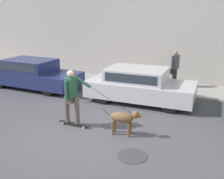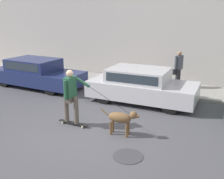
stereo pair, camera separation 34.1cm
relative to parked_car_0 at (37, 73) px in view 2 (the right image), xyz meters
The scene contains 9 objects.
ground_plane 5.68m from the parked_car_0, 35.23° to the right, with size 36.00×36.00×0.00m, color #47474C.
back_wall 5.96m from the parked_car_0, 37.10° to the left, with size 32.00×0.30×4.18m.
sidewalk_curb 5.13m from the parked_car_0, 25.23° to the left, with size 30.00×2.29×0.11m.
parked_car_0 is the anchor object (origin of this frame).
parked_car_1 5.19m from the parked_car_0, ahead, with size 4.16×1.86×1.32m.
dog 6.41m from the parked_car_0, 28.11° to the right, with size 1.15×0.34×0.77m.
skateboarder 5.02m from the parked_car_0, 37.28° to the right, with size 2.51×0.59×1.76m.
pedestrian_with_bag 6.55m from the parked_car_0, 20.43° to the left, with size 0.35×0.60×1.65m.
manhole_cover 7.48m from the parked_car_0, 32.73° to the right, with size 0.75×0.75×0.01m.
Camera 2 is at (3.74, -6.09, 3.40)m, focal length 42.00 mm.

